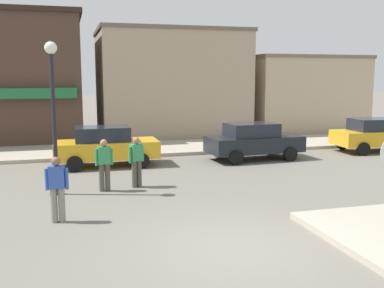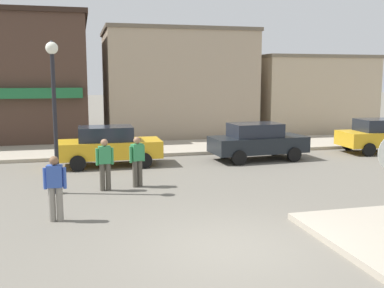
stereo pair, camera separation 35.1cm
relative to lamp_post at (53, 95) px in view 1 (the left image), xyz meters
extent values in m
plane|color=#6B665B|center=(3.68, -5.41, -2.96)|extent=(160.00, 160.00, 0.00)
cube|color=#A89E8C|center=(3.68, 7.39, -2.88)|extent=(80.00, 4.00, 0.15)
cylinder|color=black|center=(0.00, 0.00, -0.86)|extent=(0.12, 0.12, 4.20)
cylinder|color=black|center=(0.00, 0.00, -2.84)|extent=(0.24, 0.24, 0.24)
sphere|color=white|center=(0.00, 0.00, 1.35)|extent=(0.36, 0.36, 0.36)
cone|color=black|center=(0.00, 0.00, 1.49)|extent=(0.32, 0.32, 0.18)
cube|color=gold|center=(1.81, 3.99, -2.29)|extent=(4.01, 1.72, 0.66)
cube|color=#1E232D|center=(1.66, 3.99, -1.68)|extent=(2.09, 1.40, 0.56)
cylinder|color=black|center=(3.06, 4.84, -2.66)|extent=(0.60, 0.18, 0.60)
cylinder|color=black|center=(3.05, 3.14, -2.66)|extent=(0.60, 0.18, 0.60)
cylinder|color=black|center=(0.58, 4.85, -2.66)|extent=(0.60, 0.18, 0.60)
cylinder|color=black|center=(0.57, 3.15, -2.66)|extent=(0.60, 0.18, 0.60)
cube|color=black|center=(7.97, 3.73, -2.29)|extent=(4.11, 1.97, 0.66)
cube|color=#1E232D|center=(7.82, 3.72, -1.68)|extent=(2.17, 1.53, 0.56)
cylinder|color=black|center=(9.15, 4.66, -2.66)|extent=(0.61, 0.22, 0.60)
cylinder|color=black|center=(9.27, 2.97, -2.66)|extent=(0.61, 0.22, 0.60)
cylinder|color=black|center=(6.68, 4.49, -2.66)|extent=(0.61, 0.22, 0.60)
cylinder|color=black|center=(6.79, 2.80, -2.66)|extent=(0.61, 0.22, 0.60)
cube|color=gold|center=(14.33, 4.11, -2.29)|extent=(4.07, 1.86, 0.66)
cube|color=#1E232D|center=(14.18, 4.12, -1.68)|extent=(2.13, 1.48, 0.56)
cylinder|color=black|center=(13.12, 5.01, -2.66)|extent=(0.61, 0.20, 0.60)
cylinder|color=black|center=(13.06, 3.31, -2.66)|extent=(0.61, 0.20, 0.60)
cylinder|color=#4C473D|center=(2.52, 0.29, -2.53)|extent=(0.16, 0.16, 0.85)
cylinder|color=#4C473D|center=(2.35, 0.22, -2.53)|extent=(0.16, 0.16, 0.85)
cube|color=#338C51|center=(2.44, 0.26, -1.84)|extent=(0.42, 0.35, 0.54)
sphere|color=#9E7051|center=(2.44, 0.26, -1.46)|extent=(0.22, 0.22, 0.22)
cylinder|color=#338C51|center=(2.65, 0.35, -1.89)|extent=(0.12, 0.12, 0.52)
cylinder|color=#338C51|center=(2.23, 0.16, -1.89)|extent=(0.12, 0.12, 0.52)
cylinder|color=gray|center=(-0.01, -2.71, -2.53)|extent=(0.16, 0.16, 0.85)
cylinder|color=gray|center=(0.17, -2.73, -2.53)|extent=(0.16, 0.16, 0.85)
cube|color=#3351A8|center=(0.08, -2.72, -1.84)|extent=(0.38, 0.26, 0.54)
sphere|color=brown|center=(0.08, -2.72, -1.46)|extent=(0.22, 0.22, 0.22)
cylinder|color=#3351A8|center=(-0.15, -2.69, -1.89)|extent=(0.10, 0.10, 0.52)
cylinder|color=#3351A8|center=(0.31, -2.75, -1.89)|extent=(0.10, 0.10, 0.52)
cylinder|color=#4C473D|center=(1.50, 0.02, -2.53)|extent=(0.16, 0.16, 0.85)
cylinder|color=#4C473D|center=(1.32, 0.01, -2.53)|extent=(0.16, 0.16, 0.85)
cube|color=#338C51|center=(1.41, 0.02, -1.84)|extent=(0.38, 0.25, 0.54)
sphere|color=#9E7051|center=(1.41, 0.02, -1.46)|extent=(0.22, 0.22, 0.22)
cylinder|color=#338C51|center=(1.64, 0.04, -1.89)|extent=(0.10, 0.10, 0.52)
cylinder|color=#338C51|center=(1.18, -0.01, -1.89)|extent=(0.10, 0.10, 0.52)
cube|color=tan|center=(6.38, 12.80, 0.03)|extent=(8.35, 6.09, 5.97)
cube|color=#685B4C|center=(6.38, 12.80, 3.11)|extent=(8.52, 6.22, 0.20)
cube|color=tan|center=(14.85, 12.43, -0.67)|extent=(7.16, 5.09, 4.57)
cube|color=#716452|center=(14.85, 12.43, 1.71)|extent=(7.30, 5.19, 0.20)
camera|label=1|loc=(0.40, -13.68, 0.53)|focal=42.00mm
camera|label=2|loc=(0.74, -13.77, 0.53)|focal=42.00mm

